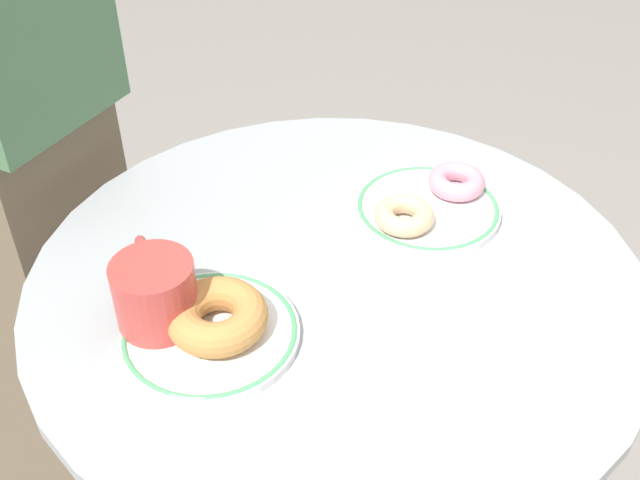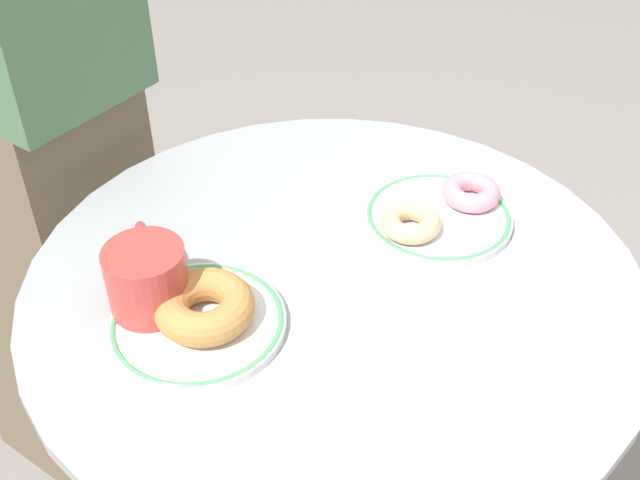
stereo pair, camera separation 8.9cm
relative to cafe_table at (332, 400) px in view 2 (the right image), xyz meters
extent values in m
cylinder|color=#999EA3|center=(0.00, 0.00, 0.21)|extent=(0.71, 0.71, 0.02)
cylinder|color=#999EA3|center=(0.00, 0.00, -0.16)|extent=(0.06, 0.06, 0.73)
cylinder|color=white|center=(-0.17, 0.03, 0.23)|extent=(0.19, 0.19, 0.01)
torus|color=#4C9E66|center=(-0.17, 0.03, 0.23)|extent=(0.18, 0.18, 0.01)
cylinder|color=white|center=(0.17, -0.01, 0.23)|extent=(0.18, 0.18, 0.01)
torus|color=#4C9E66|center=(0.17, -0.01, 0.23)|extent=(0.18, 0.18, 0.01)
torus|color=#BC7F42|center=(-0.16, 0.03, 0.25)|extent=(0.15, 0.15, 0.04)
torus|color=pink|center=(0.22, -0.02, 0.25)|extent=(0.10, 0.10, 0.02)
torus|color=#E0B789|center=(0.11, -0.01, 0.25)|extent=(0.08, 0.08, 0.02)
cube|color=white|center=(0.04, -0.16, 0.23)|extent=(0.15, 0.14, 0.01)
cylinder|color=#B73D38|center=(-0.19, 0.08, 0.27)|extent=(0.09, 0.09, 0.09)
torus|color=#B73D38|center=(-0.17, 0.13, 0.27)|extent=(0.04, 0.06, 0.07)
cube|color=brown|center=(-0.14, 0.56, -0.12)|extent=(0.30, 0.41, 0.87)
camera|label=1|loc=(-0.51, -0.43, 0.81)|focal=43.59mm
camera|label=2|loc=(-0.45, -0.50, 0.81)|focal=43.59mm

